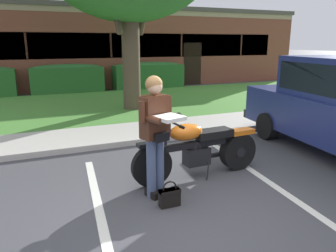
{
  "coord_description": "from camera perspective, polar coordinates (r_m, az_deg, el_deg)",
  "views": [
    {
      "loc": [
        -1.93,
        -3.35,
        2.13
      ],
      "look_at": [
        0.04,
        1.23,
        0.85
      ],
      "focal_mm": 35.01,
      "sensor_mm": 36.0,
      "label": 1
    }
  ],
  "objects": [
    {
      "name": "motorcycle",
      "position": [
        5.3,
        6.01,
        -3.79
      ],
      "size": [
        2.24,
        0.82,
        1.18
      ],
      "color": "black",
      "rests_on": "ground"
    },
    {
      "name": "hedge_center_left",
      "position": [
        14.68,
        -17.14,
        7.99
      ],
      "size": [
        2.99,
        0.9,
        1.24
      ],
      "color": "#286028",
      "rests_on": "ground"
    },
    {
      "name": "stall_stripe_1",
      "position": [
        5.3,
        18.29,
        -10.02
      ],
      "size": [
        0.57,
        4.39,
        0.01
      ],
      "primitive_type": "cube",
      "rotation": [
        0.0,
        0.0,
        -0.1
      ],
      "color": "silver",
      "rests_on": "ground"
    },
    {
      "name": "brick_building",
      "position": [
        20.85,
        -13.59,
        13.38
      ],
      "size": [
        20.99,
        11.21,
        3.8
      ],
      "color": "brown",
      "rests_on": "ground"
    },
    {
      "name": "concrete_walk",
      "position": [
        7.85,
        -8.22,
        -1.19
      ],
      "size": [
        60.0,
        1.5,
        0.08
      ],
      "primitive_type": "cube",
      "color": "#B7B2A8",
      "rests_on": "ground"
    },
    {
      "name": "hedge_center_right",
      "position": [
        15.52,
        -3.41,
        8.91
      ],
      "size": [
        3.28,
        0.9,
        1.24
      ],
      "color": "#286028",
      "rests_on": "ground"
    },
    {
      "name": "grass_lawn",
      "position": [
        11.48,
        -13.24,
        3.48
      ],
      "size": [
        60.0,
        6.11,
        0.06
      ],
      "primitive_type": "cube",
      "color": "#478433",
      "rests_on": "ground"
    },
    {
      "name": "rider_person",
      "position": [
        4.43,
        -2.11,
        -0.27
      ],
      "size": [
        0.54,
        0.65,
        1.7
      ],
      "color": "black",
      "rests_on": "ground"
    },
    {
      "name": "curb_strip",
      "position": [
        7.06,
        -6.4,
        -2.74
      ],
      "size": [
        60.0,
        0.2,
        0.12
      ],
      "primitive_type": "cube",
      "color": "#B7B2A8",
      "rests_on": "ground"
    },
    {
      "name": "ground_plane",
      "position": [
        4.41,
        5.99,
        -14.54
      ],
      "size": [
        140.0,
        140.0,
        0.0
      ],
      "primitive_type": "plane",
      "color": "#424247"
    },
    {
      "name": "handbag",
      "position": [
        4.45,
        0.28,
        -12.09
      ],
      "size": [
        0.28,
        0.13,
        0.36
      ],
      "color": "black",
      "rests_on": "ground"
    },
    {
      "name": "stall_stripe_0",
      "position": [
        4.19,
        -11.41,
        -16.38
      ],
      "size": [
        0.57,
        4.39,
        0.01
      ],
      "primitive_type": "cube",
      "rotation": [
        0.0,
        0.0,
        -0.1
      ],
      "color": "silver",
      "rests_on": "ground"
    }
  ]
}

